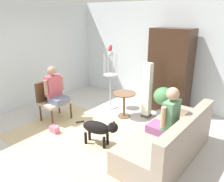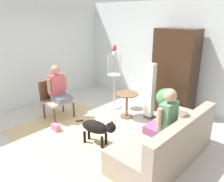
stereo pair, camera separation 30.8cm
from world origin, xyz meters
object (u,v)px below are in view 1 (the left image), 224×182
person_on_armchair (55,88)px  parrot (110,48)px  bird_cage_stand (110,82)px  couch (168,142)px  round_end_table (124,101)px  column_lamp (147,91)px  potted_plant (163,100)px  armchair (52,97)px  dog (99,128)px  handbag (54,129)px  armoire_cabinet (170,71)px  person_on_couch (168,116)px

person_on_armchair → parrot: parrot is taller
bird_cage_stand → person_on_armchair: bearing=-110.4°
couch → person_on_armchair: 2.80m
round_end_table → column_lamp: column_lamp is taller
bird_cage_stand → couch: bearing=-27.5°
person_on_armchair → potted_plant: person_on_armchair is taller
armchair → dog: size_ratio=1.06×
bird_cage_stand → potted_plant: size_ratio=1.83×
person_on_armchair → potted_plant: 2.54m
bird_cage_stand → potted_plant: (1.50, 0.09, -0.19)m
bird_cage_stand → handbag: (-0.08, -1.85, -0.66)m
bird_cage_stand → handbag: 1.96m
armchair → round_end_table: armchair is taller
armchair → armoire_cabinet: size_ratio=0.44×
handbag → potted_plant: bearing=50.9°
couch → dog: size_ratio=2.33×
round_end_table → column_lamp: 0.61m
dog → bird_cage_stand: 1.93m
couch → armoire_cabinet: (-0.92, 1.96, 0.75)m
dog → parrot: bearing=121.8°
dog → handbag: 1.15m
round_end_table → bird_cage_stand: (-0.64, 0.26, 0.31)m
column_lamp → armchair: bearing=-139.4°
couch → person_on_armchair: person_on_armchair is taller
armchair → person_on_armchair: 0.29m
couch → person_on_couch: 0.50m
person_on_couch → column_lamp: 1.68m
person_on_armchair → round_end_table: size_ratio=1.36×
armoire_cabinet → couch: bearing=-64.8°
person_on_armchair → dog: size_ratio=0.95×
round_end_table → potted_plant: potted_plant is taller
potted_plant → person_on_armchair: bearing=-143.4°
person_on_couch → round_end_table: size_ratio=1.40×
potted_plant → bird_cage_stand: bearing=-176.5°
person_on_couch → bird_cage_stand: bearing=151.6°
column_lamp → bird_cage_stand: bearing=-175.3°
bird_cage_stand → armoire_cabinet: 1.56m
couch → handbag: bearing=-163.2°
couch → potted_plant: 1.46m
column_lamp → armoire_cabinet: size_ratio=0.64×
couch → armoire_cabinet: bearing=115.2°
armchair → dog: 1.70m
column_lamp → armoire_cabinet: (0.22, 0.72, 0.39)m
handbag → armoire_cabinet: bearing=62.6°
column_lamp → couch: bearing=-47.3°
parrot → couch: bearing=-27.5°
parrot → column_lamp: 1.43m
round_end_table → dog: (0.36, -1.35, -0.06)m
parrot → potted_plant: parrot is taller
dog → bird_cage_stand: bearing=121.9°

